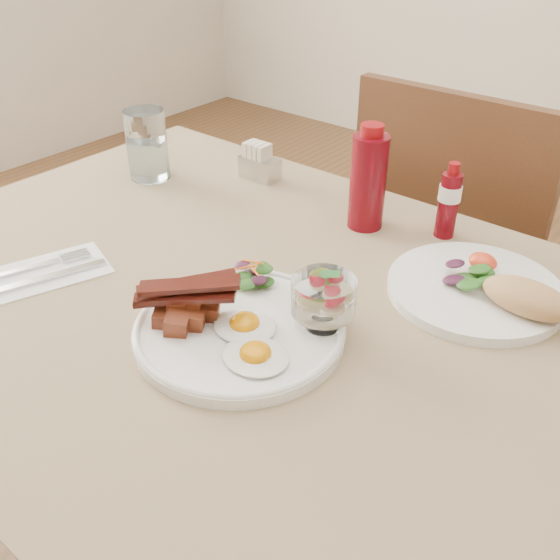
% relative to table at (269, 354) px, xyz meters
% --- Properties ---
extents(table, '(1.33, 0.88, 0.75)m').
position_rel_table_xyz_m(table, '(0.00, 0.00, 0.00)').
color(table, '#53301A').
rests_on(table, ground).
extents(chair_far, '(0.42, 0.42, 0.93)m').
position_rel_table_xyz_m(chair_far, '(0.00, 0.66, -0.14)').
color(chair_far, '#53301A').
rests_on(chair_far, ground).
extents(main_plate, '(0.28, 0.28, 0.02)m').
position_rel_table_xyz_m(main_plate, '(0.01, -0.08, 0.10)').
color(main_plate, white).
rests_on(main_plate, table).
extents(fried_eggs, '(0.14, 0.11, 0.02)m').
position_rel_table_xyz_m(fried_eggs, '(0.05, -0.09, 0.11)').
color(fried_eggs, white).
rests_on(fried_eggs, main_plate).
extents(bacon_potato_pile, '(0.13, 0.12, 0.06)m').
position_rel_table_xyz_m(bacon_potato_pile, '(-0.05, -0.11, 0.13)').
color(bacon_potato_pile, maroon).
rests_on(bacon_potato_pile, main_plate).
extents(side_salad, '(0.07, 0.06, 0.03)m').
position_rel_table_xyz_m(side_salad, '(-0.04, 0.01, 0.12)').
color(side_salad, '#1F4C14').
rests_on(side_salad, main_plate).
extents(fruit_cup, '(0.08, 0.08, 0.08)m').
position_rel_table_xyz_m(fruit_cup, '(0.10, -0.01, 0.15)').
color(fruit_cup, white).
rests_on(fruit_cup, main_plate).
extents(second_plate, '(0.27, 0.25, 0.06)m').
position_rel_table_xyz_m(second_plate, '(0.23, 0.21, 0.11)').
color(second_plate, white).
rests_on(second_plate, table).
extents(ketchup_bottle, '(0.08, 0.08, 0.18)m').
position_rel_table_xyz_m(ketchup_bottle, '(-0.03, 0.29, 0.17)').
color(ketchup_bottle, '#5F050E').
rests_on(ketchup_bottle, table).
extents(hot_sauce_bottle, '(0.04, 0.04, 0.13)m').
position_rel_table_xyz_m(hot_sauce_bottle, '(0.10, 0.35, 0.15)').
color(hot_sauce_bottle, '#5F050E').
rests_on(hot_sauce_bottle, table).
extents(sugar_caddy, '(0.08, 0.04, 0.07)m').
position_rel_table_xyz_m(sugar_caddy, '(-0.30, 0.33, 0.12)').
color(sugar_caddy, silver).
rests_on(sugar_caddy, table).
extents(water_glass, '(0.08, 0.08, 0.14)m').
position_rel_table_xyz_m(water_glass, '(-0.48, 0.19, 0.15)').
color(water_glass, white).
rests_on(water_glass, table).
extents(napkin_cutlery, '(0.17, 0.22, 0.01)m').
position_rel_table_xyz_m(napkin_cutlery, '(-0.32, -0.16, 0.09)').
color(napkin_cutlery, white).
rests_on(napkin_cutlery, table).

